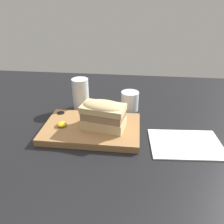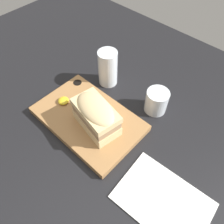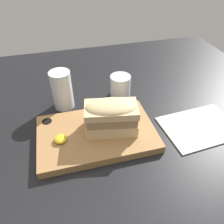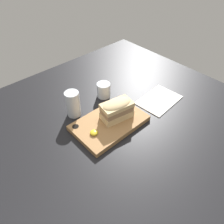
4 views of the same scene
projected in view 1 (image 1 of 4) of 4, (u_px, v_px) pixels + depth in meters
The scene contains 7 objects.
dining_table at pixel (82, 135), 72.11cm from camera, with size 142.38×121.77×2.00cm.
serving_board at pixel (92, 128), 71.95cm from camera, with size 31.26×20.05×2.28cm.
sandwich at pixel (103, 114), 68.43cm from camera, with size 14.62×9.84×9.00cm.
mustard_dollop at pixel (62, 124), 70.98cm from camera, with size 3.28×3.28×1.31cm.
water_glass at pixel (81, 96), 84.79cm from camera, with size 6.32×6.32×12.25cm.
wine_glass at pixel (130, 102), 84.88cm from camera, with size 6.80×6.80×7.36cm.
napkin at pixel (186, 144), 65.94cm from camera, with size 22.31×16.40×0.40cm.
Camera 1 is at (16.74, -58.44, 41.81)cm, focal length 35.00 mm.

